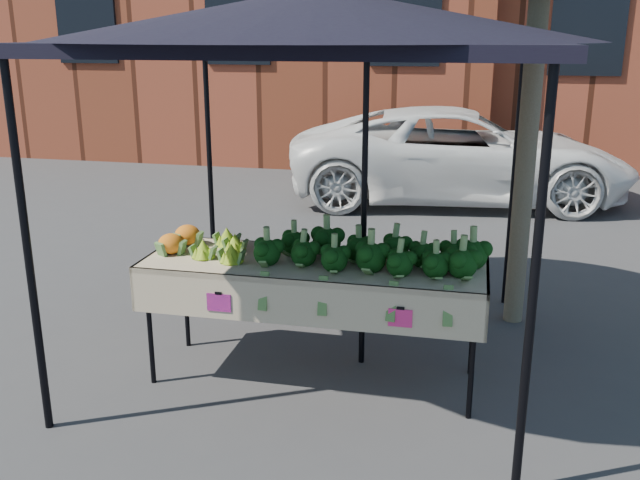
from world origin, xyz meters
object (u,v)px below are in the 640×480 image
Objects in this scene: table at (314,321)px; vehicle at (467,29)px; canopy at (319,183)px; street_tree at (536,42)px.

vehicle is at bearing 82.61° from table.
canopy is 5.81m from vehicle.
street_tree is at bearing -179.22° from vehicle.
vehicle is (0.84, 5.63, 1.14)m from canopy.
street_tree reaches higher than table.
street_tree is at bearing 45.01° from table.
vehicle reaches higher than street_tree.
table is 0.51× the size of street_tree.
table is at bearing -82.52° from canopy.
table is 2.82m from street_tree.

